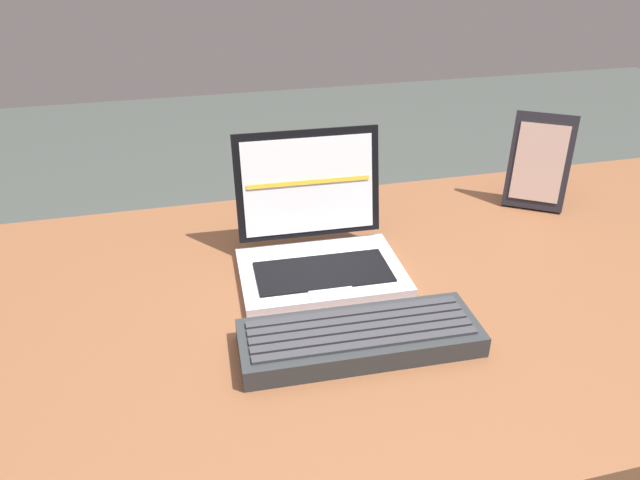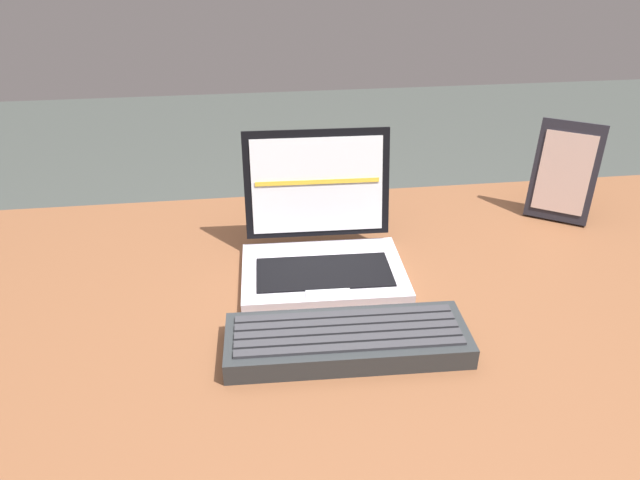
# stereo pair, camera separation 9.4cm
# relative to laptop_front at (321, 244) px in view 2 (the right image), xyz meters

# --- Properties ---
(desk) EXTENTS (1.79, 0.82, 0.73)m
(desk) POSITION_rel_laptop_front_xyz_m (0.06, -0.10, -0.13)
(desk) COLOR brown
(desk) RESTS_ON ground
(laptop_front) EXTENTS (0.28, 0.24, 0.22)m
(laptop_front) POSITION_rel_laptop_front_xyz_m (0.00, 0.00, 0.00)
(laptop_front) COLOR silver
(laptop_front) RESTS_ON desk
(external_keyboard) EXTENTS (0.35, 0.13, 0.04)m
(external_keyboard) POSITION_rel_laptop_front_xyz_m (0.01, -0.23, -0.03)
(external_keyboard) COLOR #2C3033
(external_keyboard) RESTS_ON desk
(photo_frame) EXTENTS (0.13, 0.11, 0.20)m
(photo_frame) POSITION_rel_laptop_front_xyz_m (0.50, 0.13, 0.05)
(photo_frame) COLOR #23222A
(photo_frame) RESTS_ON desk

